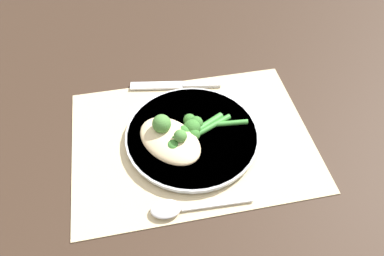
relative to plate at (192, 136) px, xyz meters
The scene contains 11 objects.
ground_plane 0.01m from the plate, ahead, with size 3.00×3.00×0.00m, color #332319.
placemat 0.01m from the plate, ahead, with size 0.43×0.32×0.00m.
plate is the anchor object (origin of this frame).
chicken_fillet 0.05m from the plate, 155.45° to the right, with size 0.14×0.15×0.03m.
pesto_dollop_primary 0.07m from the plate, behind, with size 0.03×0.03×0.03m.
pesto_dollop_secondary 0.06m from the plate, 130.26° to the right, with size 0.02×0.02×0.02m.
broccoli_stalk_front 0.04m from the plate, 140.98° to the right, with size 0.12×0.09×0.03m.
broccoli_stalk_right 0.02m from the plate, 96.77° to the right, with size 0.10×0.05×0.03m.
broccoli_stalk_left 0.02m from the plate, 42.22° to the left, with size 0.12×0.05×0.03m.
knife 0.14m from the plate, 91.52° to the left, with size 0.18×0.05×0.01m.
spoon 0.14m from the plate, 110.35° to the right, with size 0.16×0.04×0.01m.
Camera 1 is at (-0.08, -0.42, 0.53)m, focal length 35.00 mm.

